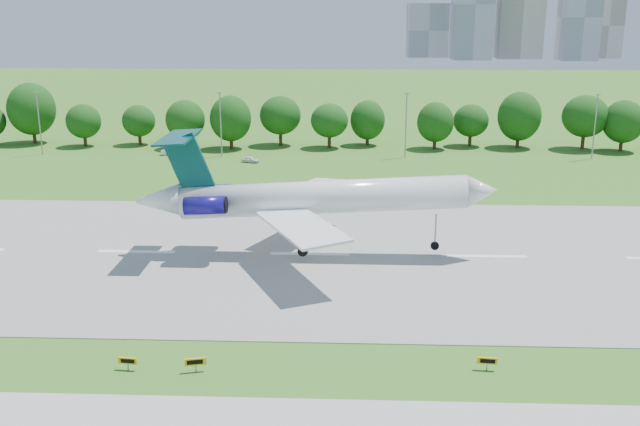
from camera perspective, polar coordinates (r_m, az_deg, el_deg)
The scene contains 11 objects.
ground at distance 58.18m, azimuth -2.20°, elevation -11.42°, with size 600.00×600.00×0.00m, color #396A1C.
runway at distance 81.17m, azimuth -0.83°, elevation -3.32°, with size 400.00×45.00×0.08m, color gray.
tree_line at distance 145.09m, azimuth 0.62°, elevation 7.67°, with size 288.40×8.40×10.40m.
light_poles at distance 135.28m, azimuth -0.58°, elevation 7.15°, with size 175.90×0.25×12.19m.
skyline at distance 452.49m, azimuth 15.14°, elevation 15.72°, with size 127.00×52.00×80.00m.
airliner at distance 79.23m, azimuth -1.24°, elevation 1.32°, with size 40.33×29.46×13.34m.
taxi_sign_left at distance 56.36m, azimuth -9.93°, elevation -11.65°, with size 1.63×0.55×1.15m.
taxi_sign_centre at distance 57.78m, azimuth -15.13°, elevation -11.35°, with size 1.50×0.33×1.05m.
taxi_sign_right at distance 57.27m, azimuth 13.23°, elevation -11.44°, with size 1.53×0.32×1.07m.
service_vehicle_a at distance 141.08m, azimuth -11.85°, elevation 4.81°, with size 1.31×3.75×1.23m, color silver.
service_vehicle_b at distance 131.68m, azimuth -5.60°, elevation 4.28°, with size 1.32×3.28×1.12m, color silver.
Camera 1 is at (4.29, -51.59, 26.55)m, focal length 40.00 mm.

